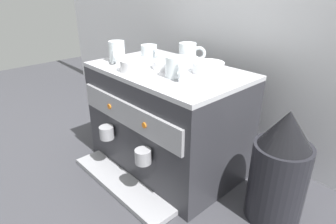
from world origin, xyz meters
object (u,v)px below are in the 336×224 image
Objects in this scene: ceramic_cup_2 at (150,52)px; ceramic_cup_3 at (189,53)px; milk_pitcher at (107,115)px; ceramic_cup_1 at (176,67)px; ceramic_cup_0 at (117,52)px; espresso_machine at (167,119)px; ceramic_bowl_1 at (208,67)px; ceramic_bowl_0 at (166,65)px; ceramic_bowl_2 at (135,65)px; coffee_grinder at (279,170)px.

ceramic_cup_3 is (0.13, 0.09, 0.01)m from ceramic_cup_2.
ceramic_cup_1 is at bearing -3.00° from milk_pitcher.
ceramic_cup_0 is at bearing -133.86° from ceramic_cup_3.
espresso_machine is 6.01× the size of ceramic_cup_2.
ceramic_bowl_1 is at bearing 9.57° from milk_pitcher.
ceramic_cup_2 is 0.95× the size of ceramic_bowl_0.
ceramic_cup_3 is (0.20, 0.21, -0.00)m from ceramic_cup_0.
ceramic_cup_1 is 0.66m from milk_pitcher.
ceramic_cup_3 reaches higher than espresso_machine.
ceramic_cup_0 is 0.16m from ceramic_bowl_2.
ceramic_cup_3 is 0.96× the size of ceramic_bowl_2.
ceramic_bowl_1 is 0.71× the size of milk_pitcher.
ceramic_cup_3 reaches higher than milk_pitcher.
ceramic_bowl_0 is 0.56m from milk_pitcher.
ceramic_cup_0 reaches higher than ceramic_bowl_0.
espresso_machine is 0.28m from ceramic_bowl_1.
ceramic_cup_3 is at bearing 92.65° from ceramic_bowl_0.
coffee_grinder is (0.33, -0.03, -0.25)m from ceramic_bowl_1.
ceramic_cup_1 reaches higher than coffee_grinder.
ceramic_bowl_1 is 0.29× the size of coffee_grinder.
ceramic_bowl_0 is (0.01, -0.13, -0.02)m from ceramic_cup_3.
coffee_grinder reaches higher than milk_pitcher.
ceramic_bowl_0 is (-0.01, 0.00, 0.23)m from espresso_machine.
ceramic_cup_1 is at bearing -24.52° from ceramic_bowl_0.
ceramic_cup_0 reaches higher than ceramic_bowl_2.
ceramic_cup_2 is 0.94× the size of ceramic_bowl_2.
ceramic_bowl_2 is at bearing -116.96° from ceramic_bowl_0.
espresso_machine is 5.65× the size of ceramic_bowl_2.
ceramic_bowl_2 is at bearing -136.76° from ceramic_bowl_1.
ceramic_bowl_0 is at bearing 171.18° from espresso_machine.
ceramic_bowl_1 is at bearing 8.15° from ceramic_cup_2.
ceramic_cup_3 is 0.13m from ceramic_bowl_0.
ceramic_bowl_2 is 0.53m from milk_pitcher.
ceramic_cup_0 reaches higher than ceramic_cup_1.
ceramic_cup_3 is at bearing 121.89° from ceramic_cup_1.
ceramic_cup_2 is 0.67m from coffee_grinder.
ceramic_bowl_0 is 0.93× the size of ceramic_bowl_1.
ceramic_cup_0 is at bearing -159.15° from ceramic_bowl_0.
espresso_machine is at bearing -83.72° from ceramic_cup_3.
espresso_machine is 0.29m from ceramic_cup_2.
ceramic_bowl_1 is at bearing 73.75° from ceramic_cup_1.
espresso_machine is 5.29× the size of ceramic_bowl_1.
ceramic_cup_0 is 0.24× the size of coffee_grinder.
espresso_machine is at bearing -8.82° from ceramic_bowl_0.
ceramic_bowl_1 is (0.35, 0.16, -0.02)m from ceramic_cup_0.
ceramic_bowl_2 is at bearing -9.86° from ceramic_cup_0.
ceramic_cup_2 is 0.62× the size of milk_pitcher.
ceramic_cup_2 reaches higher than coffee_grinder.
ceramic_cup_3 is 0.16m from ceramic_bowl_1.
ceramic_cup_1 reaches higher than ceramic_bowl_1.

